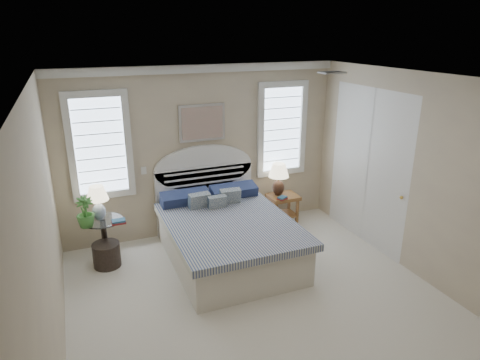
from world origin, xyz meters
name	(u,v)px	position (x,y,z in m)	size (l,w,h in m)	color
floor	(268,313)	(0.00, 0.00, 0.00)	(4.50, 5.00, 0.01)	beige
ceiling	(274,82)	(0.00, 0.00, 2.70)	(4.50, 5.00, 0.01)	silver
wall_back	(202,151)	(0.00, 2.50, 1.35)	(4.50, 0.02, 2.70)	#C4B393
wall_left	(46,245)	(-2.25, 0.00, 1.35)	(0.02, 5.00, 2.70)	#C4B393
wall_right	(430,182)	(2.25, 0.00, 1.35)	(0.02, 5.00, 2.70)	#C4B393
crown_molding	(201,69)	(0.00, 2.46, 2.64)	(4.50, 0.08, 0.12)	silver
hvac_vent	(332,73)	(1.20, 0.80, 2.68)	(0.30, 0.20, 0.02)	#B2B2B2
switch_plate	(144,170)	(-0.95, 2.48, 1.15)	(0.08, 0.01, 0.12)	silver
window_left	(100,146)	(-1.55, 2.48, 1.60)	(0.90, 0.06, 1.60)	#C9E1FF
window_right	(282,129)	(1.40, 2.48, 1.60)	(0.90, 0.06, 1.60)	#C9E1FF
painting	(202,123)	(0.00, 2.46, 1.82)	(0.74, 0.04, 0.58)	silver
closet_door	(368,167)	(2.23, 1.20, 1.20)	(0.02, 1.80, 2.40)	silver
bed	(226,233)	(0.00, 1.46, 0.39)	(1.72, 2.28, 1.47)	silver
side_table_left	(104,235)	(-1.65, 2.05, 0.39)	(0.56, 0.56, 0.63)	black
nightstand_right	(283,203)	(1.30, 2.15, 0.39)	(0.50, 0.40, 0.53)	olive
floor_pot	(107,255)	(-1.66, 1.84, 0.17)	(0.38, 0.38, 0.35)	black
lamp_left	(98,199)	(-1.68, 2.09, 0.94)	(0.40, 0.40, 0.50)	silver
lamp_right	(279,176)	(1.24, 2.23, 0.87)	(0.42, 0.42, 0.56)	black
potted_plant	(85,212)	(-1.87, 1.89, 0.85)	(0.24, 0.24, 0.43)	#2F7731
books_left	(119,222)	(-1.45, 1.84, 0.66)	(0.20, 0.15, 0.05)	maroon
books_right	(282,198)	(1.21, 2.00, 0.55)	(0.19, 0.17, 0.04)	maroon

